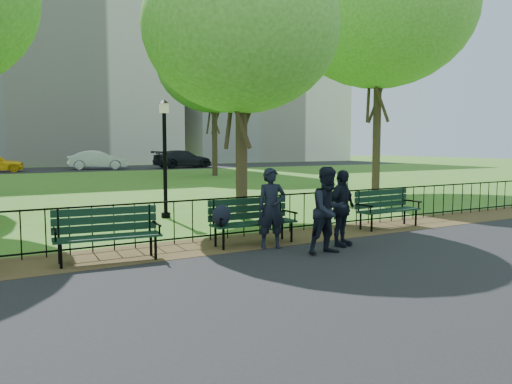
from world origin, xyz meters
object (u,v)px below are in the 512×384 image
park_bench_main (241,216)px  person_left (272,208)px  tree_mid_e (380,6)px  person_right (341,208)px  tree_near_e (241,29)px  sedan_silver (98,160)px  park_bench_right_a (386,204)px  sedan_dark (183,159)px  person_mid (329,211)px  tree_far_e (214,63)px  lamppost (165,154)px  park_bench_left_a (107,229)px

park_bench_main → person_left: (0.41, -0.49, 0.18)m
person_left → tree_mid_e: bearing=53.4°
park_bench_main → person_right: person_right is taller
tree_near_e → sedan_silver: bearing=84.8°
park_bench_main → park_bench_right_a: park_bench_main is taller
sedan_dark → person_left: bearing=156.2°
park_bench_right_a → person_mid: 3.43m
person_mid → sedan_dark: person_mid is taller
tree_near_e → person_mid: tree_near_e is taller
person_right → sedan_silver: (2.76, 33.40, 0.00)m
park_bench_main → tree_far_e: 23.32m
lamppost → tree_far_e: size_ratio=0.32×
park_bench_right_a → park_bench_left_a: bearing=178.2°
park_bench_main → tree_near_e: (1.80, 3.29, 4.44)m
tree_near_e → park_bench_right_a: bearing=-53.8°
tree_near_e → tree_mid_e: 10.30m
park_bench_right_a → tree_mid_e: bearing=44.8°
person_mid → park_bench_left_a: bearing=158.0°
park_bench_main → sedan_silver: (4.47, 32.40, 0.15)m
sedan_silver → tree_far_e: bearing=-144.2°
person_right → park_bench_left_a: bearing=147.7°
park_bench_right_a → sedan_dark: sedan_dark is taller
sedan_silver → sedan_dark: 6.98m
park_bench_main → park_bench_left_a: bearing=179.7°
person_mid → sedan_dark: bearing=72.5°
person_mid → park_bench_right_a: bearing=28.0°
lamppost → tree_far_e: 19.16m
park_bench_right_a → tree_mid_e: (6.67, 7.37, 7.26)m
lamppost → sedan_dark: size_ratio=0.63×
person_right → park_bench_right_a: bearing=7.9°
tree_mid_e → person_left: bearing=-142.1°
park_bench_main → tree_near_e: tree_near_e is taller
tree_mid_e → person_mid: 14.96m
park_bench_main → person_right: 1.99m
sedan_silver → tree_mid_e: bearing=-151.3°
sedan_dark → park_bench_main: bearing=155.3°
park_bench_right_a → lamppost: lamppost is taller
park_bench_right_a → person_mid: bearing=-154.9°
lamppost → tree_near_e: size_ratio=0.44×
park_bench_main → lamppost: bearing=89.8°
tree_near_e → park_bench_main: bearing=-118.7°
person_mid → person_right: 0.78m
lamppost → tree_far_e: (9.09, 15.99, 5.35)m
sedan_dark → tree_far_e: bearing=163.7°
park_bench_main → sedan_dark: sedan_dark is taller
person_left → person_right: (1.30, -0.52, -0.03)m
park_bench_right_a → person_mid: person_mid is taller
park_bench_right_a → sedan_silver: size_ratio=0.39×
tree_far_e → person_right: bearing=-109.1°
person_right → tree_far_e: bearing=52.1°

